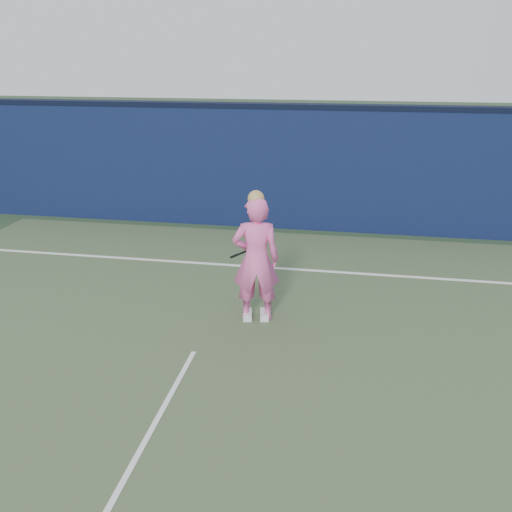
# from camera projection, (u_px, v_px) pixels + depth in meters

# --- Properties ---
(ground) EXTENTS (80.00, 80.00, 0.00)m
(ground) POSITION_uv_depth(u_px,v_px,m) (169.00, 399.00, 5.95)
(ground) COLOR #2A4329
(ground) RESTS_ON ground
(backstop_wall) EXTENTS (24.00, 0.40, 2.50)m
(backstop_wall) POSITION_uv_depth(u_px,v_px,m) (264.00, 169.00, 11.50)
(backstop_wall) COLOR #0D173D
(backstop_wall) RESTS_ON ground
(wall_cap) EXTENTS (24.00, 0.42, 0.10)m
(wall_cap) POSITION_uv_depth(u_px,v_px,m) (264.00, 106.00, 11.04)
(wall_cap) COLOR black
(wall_cap) RESTS_ON backstop_wall
(player) EXTENTS (0.72, 0.54, 1.87)m
(player) POSITION_uv_depth(u_px,v_px,m) (256.00, 259.00, 7.44)
(player) COLOR pink
(player) RESTS_ON ground
(racket) EXTENTS (0.50, 0.33, 0.30)m
(racket) POSITION_uv_depth(u_px,v_px,m) (256.00, 248.00, 7.91)
(racket) COLOR black
(racket) RESTS_ON ground
(court_lines) EXTENTS (11.00, 12.04, 0.01)m
(court_lines) POSITION_uv_depth(u_px,v_px,m) (158.00, 417.00, 5.64)
(court_lines) COLOR white
(court_lines) RESTS_ON court_surface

